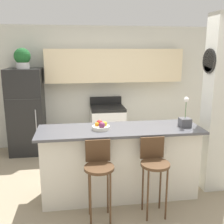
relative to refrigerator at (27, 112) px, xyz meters
The scene contains 12 objects.
ground_plane 2.59m from the refrigerator, 50.26° to the right, with size 14.00×14.00×0.00m, color gray.
wall_back 1.80m from the refrigerator, ahead, with size 5.60×0.38×2.55m.
pillar_right 3.55m from the refrigerator, 31.70° to the right, with size 0.38×0.34×2.55m.
counter_bar 2.47m from the refrigerator, 50.26° to the right, with size 2.26×0.70×1.01m.
refrigerator is the anchor object (origin of this frame).
stove_range 1.68m from the refrigerator, ahead, with size 0.69×0.64×1.07m.
bar_stool_left 2.68m from the refrigerator, 62.85° to the right, with size 0.36×0.36×0.99m.
bar_stool_right 3.06m from the refrigerator, 51.24° to the right, with size 0.36×0.36×0.99m.
potted_plant_on_fridge 1.06m from the refrigerator, 119.42° to the left, with size 0.31×0.31×0.39m.
orchid_vase 3.15m from the refrigerator, 37.95° to the right, with size 0.15×0.15×0.42m.
fruit_bowl 2.31m from the refrigerator, 55.64° to the right, with size 0.23×0.23×0.12m.
trash_bin 0.89m from the refrigerator, 19.66° to the right, with size 0.28×0.28×0.38m.
Camera 1 is at (-0.61, -3.40, 2.05)m, focal length 42.00 mm.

